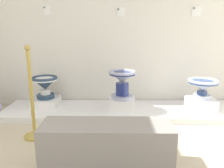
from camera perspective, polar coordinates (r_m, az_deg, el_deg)
wall_back at (r=3.57m, az=2.60°, el=19.59°), size 4.29×0.06×3.14m
display_platform at (r=3.31m, az=2.54°, el=-6.83°), size 3.42×0.79×0.08m
plinth_block_pale_glazed at (r=3.52m, az=-16.42°, el=-4.39°), size 0.37×0.39×0.12m
antique_toilet_pale_glazed at (r=3.45m, az=-16.72°, el=0.01°), size 0.38×0.38×0.33m
plinth_block_leftmost at (r=3.21m, az=2.55°, el=-5.10°), size 0.36×0.30×0.17m
antique_toilet_leftmost at (r=3.12m, az=2.62°, el=0.95°), size 0.38×0.38×0.40m
plinth_block_squat_floral at (r=3.46m, az=21.69°, el=-4.76°), size 0.38×0.31×0.16m
antique_toilet_squat_floral at (r=3.38m, az=22.09°, el=-0.35°), size 0.41×0.41×0.28m
info_placard_first at (r=3.67m, az=-16.27°, el=17.58°), size 0.11×0.01×0.14m
info_placard_second at (r=3.52m, az=2.28°, el=17.87°), size 0.12×0.01×0.13m
info_placard_third at (r=3.72m, az=20.70°, el=16.98°), size 0.13×0.01×0.14m
stanchion_post_near_left at (r=2.67m, az=-19.53°, el=-6.13°), size 0.24×0.24×1.05m
museum_bench at (r=2.06m, az=-1.35°, el=-15.21°), size 1.15×0.36×0.40m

